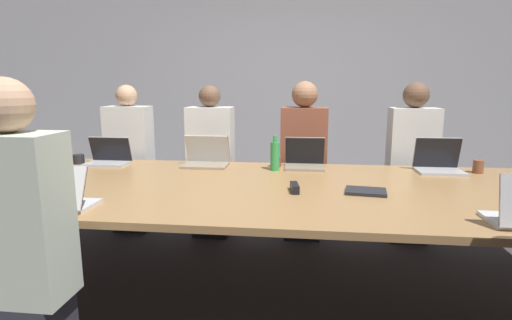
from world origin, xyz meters
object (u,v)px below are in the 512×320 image
object	(u,v)px
laptop_far_center	(305,159)
laptop_far_right	(438,162)
laptop_near_left	(57,196)
cup_far_right	(478,167)
person_far_left	(130,162)
stapler	(295,188)
bottle_near_left	(21,182)
person_near_left	(21,246)
cup_far_left	(79,159)
person_far_right	(411,166)
person_far_midleft	(211,165)
laptop_far_midleft	(206,157)
cup_far_center	(276,162)
laptop_far_left	(109,156)
person_far_center	(303,163)
bottle_far_center	(275,156)

from	to	relation	value
laptop_far_center	laptop_far_right	bearing A→B (deg)	-1.53
laptop_near_left	cup_far_right	world-z (taller)	laptop_near_left
person_far_left	stapler	size ratio (longest dim) A/B	8.90
bottle_near_left	laptop_far_right	xyz separation A→B (m)	(2.57, 1.10, -0.04)
person_near_left	cup_far_left	bearing A→B (deg)	-67.67
cup_far_left	person_far_right	bearing A→B (deg)	9.98
cup_far_right	laptop_far_center	distance (m)	1.28
person_far_midleft	laptop_far_right	size ratio (longest dim) A/B	4.13
laptop_far_midleft	cup_far_center	world-z (taller)	laptop_far_midleft
laptop_near_left	cup_far_center	bearing A→B (deg)	-131.08
laptop_far_left	cup_far_center	world-z (taller)	laptop_far_left
cup_far_right	cup_far_center	size ratio (longest dim) A/B	1.18
laptop_near_left	laptop_far_midleft	distance (m)	1.31
laptop_near_left	person_near_left	xyz separation A→B (m)	(0.08, -0.39, -0.11)
person_near_left	laptop_far_midleft	distance (m)	1.66
person_near_left	person_far_right	bearing A→B (deg)	-136.38
stapler	laptop_far_center	bearing A→B (deg)	77.55
person_far_midleft	person_far_left	distance (m)	0.79
laptop_far_right	laptop_far_center	xyz separation A→B (m)	(-1.00, 0.03, -0.00)
cup_far_left	person_far_midleft	bearing A→B (deg)	22.00
laptop_far_center	person_far_midleft	bearing A→B (deg)	157.06
cup_far_center	bottle_near_left	bearing A→B (deg)	-139.88
person_far_right	person_far_center	distance (m)	0.93
person_near_left	person_far_midleft	bearing A→B (deg)	-101.01
person_far_right	cup_far_left	bearing A→B (deg)	-170.02
laptop_far_midleft	person_far_left	xyz separation A→B (m)	(-0.84, 0.42, -0.14)
person_near_left	laptop_near_left	bearing A→B (deg)	-78.84
person_near_left	cup_far_right	size ratio (longest dim) A/B	14.36
person_far_left	cup_far_center	world-z (taller)	person_far_left
laptop_far_midleft	person_far_midleft	size ratio (longest dim) A/B	0.26
laptop_far_right	person_far_right	xyz separation A→B (m)	(-0.07, 0.46, -0.12)
cup_far_right	cup_far_left	size ratio (longest dim) A/B	1.08
cup_far_center	laptop_far_left	bearing A→B (deg)	-177.76
laptop_near_left	laptop_far_right	xyz separation A→B (m)	(2.29, 1.19, 0.00)
person_far_left	laptop_far_center	xyz separation A→B (m)	(1.62, -0.40, 0.14)
person_near_left	cup_far_center	world-z (taller)	person_near_left
laptop_far_midleft	stapler	world-z (taller)	laptop_far_midleft
bottle_near_left	laptop_far_midleft	world-z (taller)	bottle_near_left
laptop_far_midleft	bottle_far_center	size ratio (longest dim) A/B	1.35
person_far_midleft	laptop_far_center	distance (m)	0.92
person_far_left	laptop_far_midleft	bearing A→B (deg)	-26.71
stapler	cup_far_center	bearing A→B (deg)	94.99
laptop_far_midleft	person_far_left	world-z (taller)	person_far_left
cup_far_right	cup_far_center	world-z (taller)	cup_far_right
laptop_far_midleft	person_far_right	world-z (taller)	person_far_right
bottle_near_left	bottle_far_center	xyz separation A→B (m)	(1.34, 0.99, -0.00)
cup_far_left	cup_far_center	xyz separation A→B (m)	(1.63, 0.06, 0.00)
cup_far_right	stapler	world-z (taller)	cup_far_right
laptop_far_midleft	person_far_center	world-z (taller)	person_far_center
laptop_near_left	laptop_far_center	bearing A→B (deg)	-136.73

